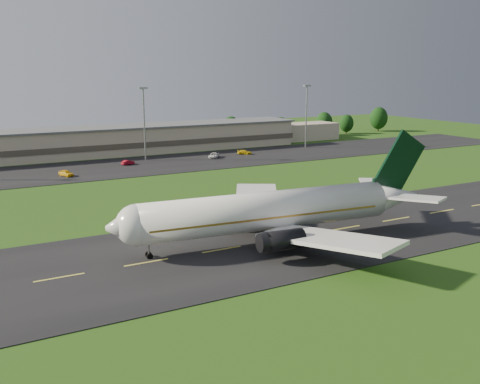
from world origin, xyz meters
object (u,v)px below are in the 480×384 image
airliner (272,211)px  service_vehicle_c (214,155)px  light_mast_centre (144,115)px  light_mast_east (306,109)px  service_vehicle_a (66,173)px  service_vehicle_b (128,162)px  terminal (132,140)px  service_vehicle_d (245,152)px

airliner → service_vehicle_c: airliner is taller
light_mast_centre → light_mast_east: 55.00m
airliner → service_vehicle_a: size_ratio=11.73×
service_vehicle_c → service_vehicle_a: bearing=-131.1°
light_mast_centre → service_vehicle_b: 14.72m
service_vehicle_a → service_vehicle_c: size_ratio=0.84×
light_mast_east → service_vehicle_c: 38.59m
service_vehicle_c → terminal: bearing=166.4°
airliner → service_vehicle_b: airliner is taller
terminal → light_mast_east: bearing=-16.8°
service_vehicle_b → service_vehicle_c: bearing=-111.5°
airliner → service_vehicle_a: airliner is taller
light_mast_east → service_vehicle_a: 81.59m
light_mast_east → service_vehicle_a: light_mast_east is taller
light_mast_east → service_vehicle_d: (-25.16, -3.89, -12.00)m
service_vehicle_b → service_vehicle_d: size_ratio=0.85×
service_vehicle_a → service_vehicle_b: service_vehicle_a is taller
service_vehicle_c → service_vehicle_d: bearing=46.2°
terminal → service_vehicle_c: 27.94m
terminal → service_vehicle_d: (28.44, -20.07, -3.25)m
light_mast_centre → service_vehicle_a: light_mast_centre is taller
service_vehicle_b → service_vehicle_c: 25.43m
service_vehicle_b → terminal: bearing=-41.6°
airliner → light_mast_centre: size_ratio=2.52×
terminal → service_vehicle_c: (17.31, -21.71, -3.17)m
service_vehicle_b → service_vehicle_d: (36.55, 1.31, 0.02)m
terminal → service_vehicle_b: bearing=-110.8°
service_vehicle_c → airliner: bearing=-71.7°
service_vehicle_a → service_vehicle_b: 19.84m
service_vehicle_c → service_vehicle_d: (11.13, 1.63, -0.09)m
airliner → service_vehicle_b: size_ratio=13.71×
airliner → light_mast_centre: bearing=89.9°
light_mast_east → service_vehicle_a: bearing=-170.0°
service_vehicle_b → service_vehicle_d: 36.58m
service_vehicle_a → service_vehicle_d: size_ratio=0.99×
light_mast_east → service_vehicle_c: size_ratio=3.91×
terminal → service_vehicle_a: 39.89m
light_mast_centre → terminal: bearing=85.0°
airliner → service_vehicle_d: 85.07m
service_vehicle_a → service_vehicle_c: 44.03m
terminal → light_mast_east: light_mast_east is taller
light_mast_centre → service_vehicle_d: size_ratio=4.62×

